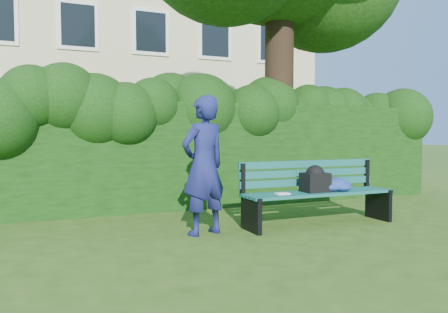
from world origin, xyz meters
name	(u,v)px	position (x,y,z in m)	size (l,w,h in m)	color
ground	(242,231)	(0.00, 0.00, 0.00)	(80.00, 80.00, 0.00)	#2E4B16
apartment_building	(100,21)	(0.00, 13.99, 6.00)	(16.00, 8.08, 12.00)	#CABF87
hedge	(189,155)	(0.00, 2.20, 0.90)	(10.00, 1.00, 1.80)	black
park_bench	(320,188)	(1.20, -0.03, 0.51)	(2.22, 0.56, 0.89)	#0E4946
man_reading	(204,165)	(-0.52, 0.01, 0.88)	(0.64, 0.42, 1.75)	navy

